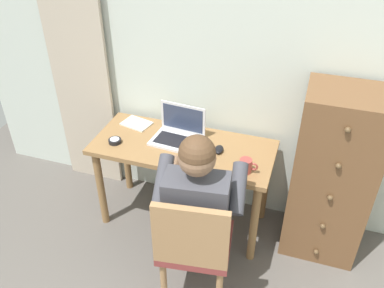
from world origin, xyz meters
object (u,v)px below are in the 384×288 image
object	(u,v)px
chair	(194,245)
computer_mouse	(219,149)
laptop	(178,133)
desk_clock	(115,141)
dresser	(332,177)
person_seated	(200,200)
coffee_mug	(246,166)
desk	(183,158)
notebook_pad	(137,124)

from	to	relation	value
chair	computer_mouse	size ratio (longest dim) A/B	8.99
chair	laptop	bearing A→B (deg)	115.78
desk_clock	dresser	bearing A→B (deg)	7.56
person_seated	coffee_mug	distance (m)	0.39
desk	coffee_mug	world-z (taller)	coffee_mug
person_seated	laptop	bearing A→B (deg)	121.07
person_seated	notebook_pad	bearing A→B (deg)	137.71
chair	coffee_mug	size ratio (longest dim) A/B	7.49
person_seated	computer_mouse	bearing A→B (deg)	91.81
desk_clock	coffee_mug	distance (m)	0.95
dresser	coffee_mug	xyz separation A→B (m)	(-0.54, -0.23, 0.13)
dresser	laptop	distance (m)	1.08
notebook_pad	coffee_mug	world-z (taller)	coffee_mug
desk_clock	laptop	bearing A→B (deg)	24.19
computer_mouse	person_seated	bearing A→B (deg)	-93.47
notebook_pad	coffee_mug	bearing A→B (deg)	-5.79
chair	person_seated	distance (m)	0.26
chair	laptop	size ratio (longest dim) A/B	2.50
desk	person_seated	bearing A→B (deg)	-60.31
desk	desk_clock	size ratio (longest dim) A/B	14.17
person_seated	dresser	bearing A→B (deg)	36.96
laptop	notebook_pad	distance (m)	0.38
computer_mouse	desk_clock	xyz separation A→B (m)	(-0.73, -0.13, -0.00)
notebook_pad	chair	bearing A→B (deg)	-35.54
dresser	desk_clock	xyz separation A→B (m)	(-1.49, -0.20, 0.10)
dresser	person_seated	size ratio (longest dim) A/B	1.03
desk	desk_clock	world-z (taller)	desk_clock
desk	dresser	size ratio (longest dim) A/B	1.02
desk	notebook_pad	bearing A→B (deg)	159.82
desk	notebook_pad	xyz separation A→B (m)	(-0.43, 0.16, 0.11)
desk	notebook_pad	distance (m)	0.47
chair	notebook_pad	world-z (taller)	chair
person_seated	computer_mouse	distance (m)	0.49
chair	laptop	xyz separation A→B (m)	(-0.35, 0.73, 0.25)
dresser	desk_clock	size ratio (longest dim) A/B	13.94
chair	person_seated	bearing A→B (deg)	97.13
computer_mouse	notebook_pad	world-z (taller)	computer_mouse
laptop	coffee_mug	world-z (taller)	laptop
person_seated	coffee_mug	size ratio (longest dim) A/B	10.14
desk_clock	coffee_mug	bearing A→B (deg)	-2.13
dresser	computer_mouse	size ratio (longest dim) A/B	12.54
desk	coffee_mug	size ratio (longest dim) A/B	10.63
dresser	chair	size ratio (longest dim) A/B	1.39
coffee_mug	notebook_pad	bearing A→B (deg)	161.17
laptop	coffee_mug	bearing A→B (deg)	-22.38
coffee_mug	desk_clock	bearing A→B (deg)	177.87
person_seated	desk_clock	bearing A→B (deg)	153.95
chair	coffee_mug	xyz separation A→B (m)	(0.18, 0.51, 0.25)
computer_mouse	dresser	bearing A→B (deg)	-0.01
dresser	chair	xyz separation A→B (m)	(-0.72, -0.74, -0.12)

